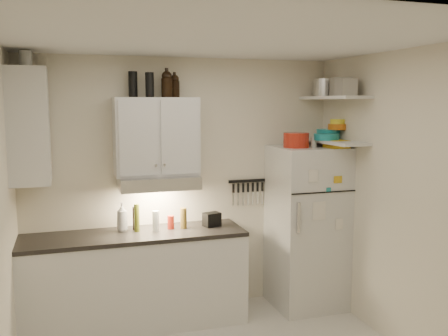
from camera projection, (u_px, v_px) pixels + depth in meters
name	position (u px, v px, depth m)	size (l,w,h in m)	color
ceiling	(229.00, 38.00, 3.55)	(3.20, 3.00, 0.02)	white
back_wall	(183.00, 186.00, 5.14)	(3.20, 0.02, 2.60)	beige
right_wall	(410.00, 204.00, 4.21)	(0.02, 3.00, 2.60)	beige
base_cabinet	(135.00, 282.00, 4.80)	(2.10, 0.60, 0.88)	silver
countertop	(134.00, 235.00, 4.74)	(2.10, 0.62, 0.04)	black
upper_cabinet	(156.00, 137.00, 4.82)	(0.80, 0.33, 0.75)	silver
side_cabinet	(29.00, 126.00, 4.33)	(0.33, 0.55, 1.00)	silver
range_hood	(158.00, 182.00, 4.81)	(0.76, 0.46, 0.12)	silver
fridge	(307.00, 227.00, 5.25)	(0.70, 0.68, 1.70)	silver
shelf_hi	(334.00, 98.00, 5.01)	(0.30, 0.95, 0.03)	silver
shelf_lo	(332.00, 141.00, 5.07)	(0.30, 0.95, 0.03)	silver
knife_strip	(247.00, 181.00, 5.33)	(0.42, 0.02, 0.03)	black
dutch_oven	(296.00, 140.00, 5.03)	(0.26, 0.26, 0.15)	#A72213
book_stack	(336.00, 144.00, 4.99)	(0.19, 0.23, 0.08)	gold
spice_jar	(314.00, 142.00, 5.09)	(0.06, 0.06, 0.10)	silver
stock_pot	(325.00, 88.00, 5.32)	(0.26, 0.26, 0.19)	silver
tin_a	(341.00, 87.00, 4.94)	(0.18, 0.16, 0.18)	#AAAAAD
tin_b	(346.00, 87.00, 4.74)	(0.16, 0.16, 0.16)	#AAAAAD
bowl_teal	(328.00, 134.00, 5.24)	(0.25, 0.25, 0.10)	teal
bowl_orange	(337.00, 127.00, 5.16)	(0.20, 0.20, 0.06)	#C66212
bowl_yellow	(338.00, 122.00, 5.15)	(0.15, 0.15, 0.05)	yellow
plates	(326.00, 137.00, 5.04)	(0.25, 0.25, 0.06)	teal
growler_a	(167.00, 84.00, 4.78)	(0.11, 0.11, 0.26)	black
growler_b	(175.00, 86.00, 4.88)	(0.10, 0.10, 0.23)	black
thermos_a	(150.00, 85.00, 4.71)	(0.08, 0.08, 0.23)	black
thermos_b	(133.00, 84.00, 4.76)	(0.09, 0.09, 0.25)	black
side_jar	(25.00, 59.00, 4.25)	(0.11, 0.11, 0.14)	silver
soap_bottle	(122.00, 215.00, 4.79)	(0.12, 0.12, 0.31)	silver
pepper_mill	(184.00, 218.00, 4.90)	(0.06, 0.06, 0.20)	brown
oil_bottle	(137.00, 218.00, 4.78)	(0.05, 0.05, 0.27)	#586018
vinegar_bottle	(135.00, 218.00, 4.85)	(0.05, 0.05, 0.23)	black
clear_bottle	(156.00, 221.00, 4.79)	(0.07, 0.07, 0.20)	silver
red_jar	(171.00, 222.00, 4.89)	(0.07, 0.07, 0.13)	#A72213
caddy	(212.00, 219.00, 4.99)	(0.16, 0.11, 0.14)	black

